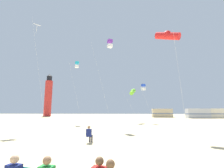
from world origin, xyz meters
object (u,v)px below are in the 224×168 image
at_px(kite_tube_lime, 133,92).
at_px(kite_box_cyan, 77,65).
at_px(kite_box_violet, 110,44).
at_px(kite_tube_scarlet, 167,36).
at_px(kite_box_blue, 143,87).
at_px(rv_van_tan, 162,113).
at_px(rv_van_silver, 198,113).
at_px(kite_diamond_white, 37,29).
at_px(lighthouse_distant, 48,96).
at_px(rv_van_cream, 218,113).
at_px(kite_flyer_standing, 89,134).

bearing_deg(kite_tube_lime, kite_box_cyan, -168.84).
bearing_deg(kite_box_violet, kite_tube_scarlet, -45.91).
relative_size(kite_tube_scarlet, kite_box_blue, 1.42).
distance_m(kite_tube_scarlet, rv_van_tan, 41.21).
relative_size(kite_tube_lime, rv_van_silver, 0.99).
height_order(kite_diamond_white, lighthouse_distant, lighthouse_distant).
relative_size(rv_van_tan, rv_van_cream, 0.99).
height_order(kite_diamond_white, kite_box_blue, kite_diamond_white).
bearing_deg(rv_van_tan, rv_van_cream, -15.43).
relative_size(kite_box_cyan, kite_tube_scarlet, 1.11).
bearing_deg(kite_box_blue, lighthouse_distant, 136.59).
xyz_separation_m(kite_tube_lime, kite_tube_scarlet, (2.46, -15.43, 3.72)).
bearing_deg(kite_box_cyan, rv_van_silver, 34.14).
bearing_deg(rv_van_silver, kite_flyer_standing, -124.92).
bearing_deg(kite_box_blue, rv_van_silver, 46.32).
height_order(kite_box_violet, kite_tube_lime, kite_box_violet).
relative_size(kite_box_cyan, rv_van_silver, 1.73).
bearing_deg(lighthouse_distant, kite_tube_lime, -44.87).
height_order(kite_box_violet, rv_van_silver, kite_box_violet).
height_order(kite_tube_lime, kite_tube_scarlet, kite_tube_scarlet).
bearing_deg(kite_tube_lime, lighthouse_distant, 135.13).
height_order(kite_box_cyan, kite_box_blue, kite_box_cyan).
distance_m(kite_diamond_white, lighthouse_distant, 46.28).
xyz_separation_m(kite_flyer_standing, kite_tube_scarlet, (6.84, 3.47, 8.88)).
distance_m(kite_tube_scarlet, rv_van_cream, 42.89).
bearing_deg(rv_van_cream, kite_tube_scarlet, -119.94).
bearing_deg(kite_box_blue, kite_tube_scarlet, -88.23).
xyz_separation_m(kite_box_violet, rv_van_tan, (14.84, 33.12, -10.18)).
bearing_deg(rv_van_silver, kite_tube_scarlet, -119.20).
bearing_deg(kite_tube_scarlet, kite_flyer_standing, -153.07).
xyz_separation_m(kite_tube_scarlet, rv_van_tan, (8.69, 39.46, -8.10)).
bearing_deg(kite_box_cyan, kite_tube_scarlet, -46.14).
xyz_separation_m(rv_van_silver, rv_van_cream, (6.07, 0.71, 0.00)).
bearing_deg(kite_box_violet, kite_box_blue, 56.96).
bearing_deg(kite_diamond_white, rv_van_tan, 55.36).
xyz_separation_m(kite_box_violet, kite_tube_scarlet, (6.15, -6.35, -2.08)).
bearing_deg(rv_van_silver, kite_diamond_white, -139.90).
xyz_separation_m(kite_flyer_standing, lighthouse_distant, (-26.83, 49.97, 7.22)).
height_order(kite_flyer_standing, rv_van_silver, rv_van_silver).
relative_size(kite_tube_lime, rv_van_cream, 0.98).
height_order(kite_diamond_white, rv_van_silver, kite_diamond_white).
xyz_separation_m(kite_box_violet, kite_diamond_white, (-9.57, -2.21, 1.31)).
relative_size(kite_flyer_standing, lighthouse_distant, 0.07).
distance_m(kite_box_cyan, rv_van_tan, 35.08).
bearing_deg(rv_van_cream, kite_box_cyan, -145.31).
xyz_separation_m(kite_box_cyan, kite_box_blue, (12.39, 1.71, -4.10)).
distance_m(kite_tube_lime, rv_van_silver, 27.79).
distance_m(kite_tube_lime, kite_box_cyan, 11.68).
bearing_deg(kite_flyer_standing, rv_van_cream, -113.05).
distance_m(kite_box_violet, lighthouse_distant, 48.81).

